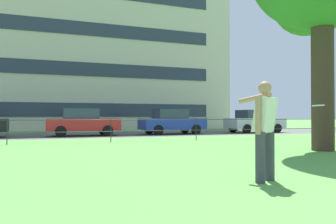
{
  "coord_description": "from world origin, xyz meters",
  "views": [
    {
      "loc": [
        -4.8,
        -0.52,
        1.08
      ],
      "look_at": [
        -1.22,
        8.96,
        1.22
      ],
      "focal_mm": 35.97,
      "sensor_mm": 36.0,
      "label": 1
    }
  ],
  "objects_px": {
    "person_thrower": "(264,127)",
    "car_silver_far_right": "(254,121)",
    "car_blue_center": "(172,122)",
    "apartment_building_background": "(51,41)",
    "frisbee": "(318,105)",
    "car_red_far_left": "(83,122)"
  },
  "relations": [
    {
      "from": "car_red_far_left",
      "to": "car_silver_far_right",
      "type": "relative_size",
      "value": 1.0
    },
    {
      "from": "car_blue_center",
      "to": "car_silver_far_right",
      "type": "height_order",
      "value": "same"
    },
    {
      "from": "car_blue_center",
      "to": "frisbee",
      "type": "bearing_deg",
      "value": -96.87
    },
    {
      "from": "car_red_far_left",
      "to": "car_blue_center",
      "type": "bearing_deg",
      "value": 0.41
    },
    {
      "from": "car_red_far_left",
      "to": "car_blue_center",
      "type": "distance_m",
      "value": 5.42
    },
    {
      "from": "person_thrower",
      "to": "car_blue_center",
      "type": "xyz_separation_m",
      "value": [
        4.13,
        14.81,
        -0.12
      ]
    },
    {
      "from": "car_blue_center",
      "to": "apartment_building_background",
      "type": "relative_size",
      "value": 0.13
    },
    {
      "from": "person_thrower",
      "to": "car_silver_far_right",
      "type": "distance_m",
      "value": 17.94
    },
    {
      "from": "apartment_building_background",
      "to": "car_blue_center",
      "type": "bearing_deg",
      "value": -65.15
    },
    {
      "from": "car_blue_center",
      "to": "apartment_building_background",
      "type": "xyz_separation_m",
      "value": [
        -6.74,
        14.54,
        7.58
      ]
    },
    {
      "from": "frisbee",
      "to": "apartment_building_background",
      "type": "xyz_separation_m",
      "value": [
        -5.11,
        28.01,
        7.02
      ]
    },
    {
      "from": "car_blue_center",
      "to": "car_silver_far_right",
      "type": "distance_m",
      "value": 6.06
    },
    {
      "from": "person_thrower",
      "to": "car_red_far_left",
      "type": "distance_m",
      "value": 14.83
    },
    {
      "from": "person_thrower",
      "to": "car_red_far_left",
      "type": "xyz_separation_m",
      "value": [
        -1.29,
        14.78,
        -0.12
      ]
    },
    {
      "from": "person_thrower",
      "to": "apartment_building_background",
      "type": "xyz_separation_m",
      "value": [
        -2.61,
        29.36,
        7.45
      ]
    },
    {
      "from": "person_thrower",
      "to": "car_silver_far_right",
      "type": "relative_size",
      "value": 0.41
    },
    {
      "from": "person_thrower",
      "to": "car_blue_center",
      "type": "distance_m",
      "value": 15.38
    },
    {
      "from": "frisbee",
      "to": "car_red_far_left",
      "type": "relative_size",
      "value": 0.08
    },
    {
      "from": "car_red_far_left",
      "to": "car_silver_far_right",
      "type": "height_order",
      "value": "same"
    },
    {
      "from": "frisbee",
      "to": "car_silver_far_right",
      "type": "relative_size",
      "value": 0.08
    },
    {
      "from": "person_thrower",
      "to": "car_blue_center",
      "type": "height_order",
      "value": "person_thrower"
    },
    {
      "from": "frisbee",
      "to": "car_red_far_left",
      "type": "xyz_separation_m",
      "value": [
        -3.8,
        13.43,
        -0.56
      ]
    }
  ]
}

